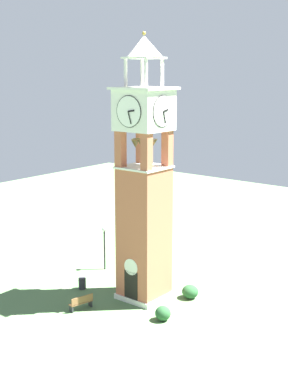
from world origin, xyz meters
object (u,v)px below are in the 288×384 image
object	(u,v)px
clock_tower	(144,192)
lamp_post	(104,239)
trash_bin	(82,283)
park_bench	(81,302)

from	to	relation	value
clock_tower	lamp_post	size ratio (longest dim) A/B	5.12
lamp_post	clock_tower	bearing A→B (deg)	-21.65
clock_tower	trash_bin	bearing A→B (deg)	-159.83
clock_tower	trash_bin	xyz separation A→B (m)	(-4.32, -1.58, -6.90)
park_bench	lamp_post	bearing A→B (deg)	121.35
clock_tower	park_bench	world-z (taller)	clock_tower
clock_tower	park_bench	bearing A→B (deg)	-115.22
park_bench	trash_bin	xyz separation A→B (m)	(-2.41, 2.46, -0.08)
park_bench	trash_bin	size ratio (longest dim) A/B	2.07
trash_bin	clock_tower	bearing A→B (deg)	20.17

